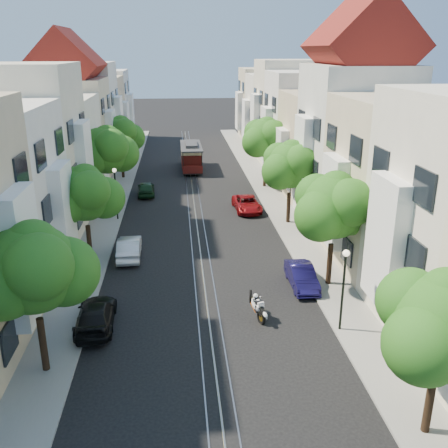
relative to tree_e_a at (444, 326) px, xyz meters
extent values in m
plane|color=black|center=(-7.26, 31.02, -4.40)|extent=(200.00, 200.00, 0.00)
cube|color=gray|center=(-0.01, 31.02, -4.34)|extent=(2.50, 80.00, 0.12)
cube|color=gray|center=(-14.51, 31.02, -4.34)|extent=(2.50, 80.00, 0.12)
cube|color=gray|center=(-7.81, 31.02, -4.39)|extent=(0.06, 80.00, 0.02)
cube|color=gray|center=(-7.26, 31.02, -4.39)|extent=(0.06, 80.00, 0.02)
cube|color=gray|center=(-6.71, 31.02, -4.39)|extent=(0.06, 80.00, 0.02)
cube|color=tan|center=(-7.26, 31.02, -4.40)|extent=(0.08, 80.00, 0.01)
cube|color=white|center=(0.94, 7.02, 0.22)|extent=(0.90, 3.04, 6.05)
cube|color=beige|center=(4.74, 15.02, 0.60)|extent=(7.00, 8.00, 10.00)
cube|color=white|center=(0.94, 15.02, -0.20)|extent=(0.90, 3.04, 5.50)
cube|color=silver|center=(4.74, 23.02, 1.60)|extent=(7.00, 8.00, 12.00)
cube|color=white|center=(0.94, 23.02, 0.64)|extent=(0.90, 3.04, 6.60)
cube|color=#C6B28C|center=(4.74, 31.02, 0.10)|extent=(7.00, 8.00, 9.00)
cube|color=white|center=(0.94, 31.02, -0.62)|extent=(0.90, 3.04, 4.95)
cube|color=white|center=(4.74, 39.02, 0.85)|extent=(7.00, 8.00, 10.50)
cube|color=white|center=(0.94, 39.02, 0.01)|extent=(0.90, 3.04, 5.78)
cube|color=beige|center=(4.74, 47.02, 1.35)|extent=(7.00, 8.00, 11.50)
cube|color=white|center=(0.94, 47.02, 0.43)|extent=(0.90, 3.04, 6.32)
cube|color=silver|center=(4.74, 55.02, 0.35)|extent=(7.00, 8.00, 9.50)
cube|color=white|center=(0.94, 55.02, -0.41)|extent=(0.90, 3.04, 5.23)
cube|color=beige|center=(4.74, 63.02, 0.60)|extent=(7.00, 8.00, 10.00)
cube|color=white|center=(0.94, 63.02, -0.20)|extent=(0.90, 3.04, 5.50)
cube|color=white|center=(-15.46, 7.02, 0.13)|extent=(0.90, 3.04, 5.93)
cube|color=white|center=(-15.46, 15.02, -0.28)|extent=(0.90, 3.04, 5.39)
cube|color=beige|center=(-19.26, 23.02, 1.48)|extent=(7.00, 8.00, 11.76)
cube|color=white|center=(-15.46, 23.02, 0.54)|extent=(0.90, 3.04, 6.47)
cube|color=silver|center=(-19.26, 31.02, 0.01)|extent=(7.00, 8.00, 8.82)
cube|color=white|center=(-15.46, 31.02, -0.69)|extent=(0.90, 3.04, 4.85)
cube|color=beige|center=(-19.26, 39.02, 0.75)|extent=(7.00, 8.00, 10.29)
cube|color=white|center=(-15.46, 39.02, -0.08)|extent=(0.90, 3.04, 5.66)
cube|color=silver|center=(-19.26, 47.02, 1.24)|extent=(7.00, 8.00, 11.27)
cube|color=white|center=(-15.46, 47.02, 0.34)|extent=(0.90, 3.04, 6.20)
cube|color=#C6B28C|center=(-19.26, 55.02, 0.26)|extent=(7.00, 8.00, 9.31)
cube|color=white|center=(-15.46, 55.02, -0.49)|extent=(0.90, 3.04, 5.12)
cube|color=white|center=(-19.26, 63.02, 0.50)|extent=(7.00, 8.00, 9.80)
cube|color=white|center=(-15.46, 63.02, -0.28)|extent=(0.90, 3.04, 5.39)
cylinder|color=black|center=(-0.06, 0.02, -3.14)|extent=(0.30, 0.30, 2.27)
sphere|color=#265515|center=(-0.06, 0.02, 0.08)|extent=(3.38, 3.38, 3.38)
sphere|color=#265515|center=(-1.01, -0.68, -0.22)|extent=(2.64, 2.64, 2.64)
sphere|color=#265515|center=(0.04, 0.12, 0.98)|extent=(2.03, 2.03, 2.03)
cylinder|color=black|center=(-0.06, 12.02, -3.05)|extent=(0.30, 0.30, 2.45)
sphere|color=#265515|center=(-0.06, 12.02, 0.41)|extent=(3.64, 3.64, 3.64)
sphere|color=#265515|center=(1.04, 12.52, 0.01)|extent=(2.91, 2.91, 2.91)
sphere|color=#265515|center=(-1.01, 11.32, 0.11)|extent=(2.84, 2.84, 2.84)
sphere|color=#265515|center=(0.04, 12.12, 1.31)|extent=(2.18, 2.18, 2.18)
cylinder|color=black|center=(-0.06, 23.02, -3.09)|extent=(0.30, 0.30, 2.38)
sphere|color=#265515|center=(-0.06, 23.02, 0.28)|extent=(3.54, 3.54, 3.54)
sphere|color=#265515|center=(1.04, 23.52, -0.12)|extent=(2.83, 2.83, 2.83)
sphere|color=#265515|center=(-1.01, 22.32, -0.02)|extent=(2.76, 2.76, 2.76)
sphere|color=#265515|center=(0.04, 23.12, 1.18)|extent=(2.12, 2.12, 2.12)
cylinder|color=black|center=(-0.06, 34.02, -3.02)|extent=(0.30, 0.30, 2.52)
sphere|color=#265515|center=(-0.06, 34.02, 0.55)|extent=(3.74, 3.74, 3.74)
sphere|color=#265515|center=(1.04, 34.52, 0.15)|extent=(3.00, 3.00, 3.00)
sphere|color=#265515|center=(-1.01, 33.32, 0.25)|extent=(2.92, 2.92, 2.92)
sphere|color=#265515|center=(0.04, 34.12, 1.45)|extent=(2.25, 2.25, 2.25)
cylinder|color=black|center=(-14.46, 5.02, -3.05)|extent=(0.30, 0.30, 2.45)
sphere|color=#265515|center=(-14.46, 5.02, 0.41)|extent=(3.64, 3.64, 3.64)
sphere|color=#265515|center=(-13.36, 5.52, 0.01)|extent=(2.91, 2.91, 2.91)
sphere|color=#265515|center=(-15.41, 4.32, 0.11)|extent=(2.84, 2.84, 2.84)
sphere|color=#265515|center=(-14.36, 5.12, 1.31)|extent=(2.18, 2.18, 2.18)
cylinder|color=black|center=(-14.46, 17.02, -3.14)|extent=(0.30, 0.30, 2.27)
sphere|color=#265515|center=(-14.46, 17.02, 0.08)|extent=(3.38, 3.38, 3.38)
sphere|color=#265515|center=(-13.36, 17.52, -0.32)|extent=(2.70, 2.70, 2.70)
sphere|color=#265515|center=(-15.41, 16.32, -0.22)|extent=(2.64, 2.64, 2.64)
sphere|color=#265515|center=(-14.36, 17.12, 0.98)|extent=(2.03, 2.03, 2.03)
cylinder|color=black|center=(-14.46, 28.02, -2.97)|extent=(0.30, 0.30, 2.62)
sphere|color=#265515|center=(-14.46, 28.02, 0.75)|extent=(3.90, 3.90, 3.90)
sphere|color=#265515|center=(-13.36, 28.52, 0.35)|extent=(3.12, 3.12, 3.12)
sphere|color=#265515|center=(-15.41, 27.32, 0.45)|extent=(3.04, 3.04, 3.04)
sphere|color=#265515|center=(-14.36, 28.12, 1.65)|extent=(2.34, 2.34, 2.34)
cylinder|color=black|center=(-14.46, 39.02, -3.09)|extent=(0.30, 0.30, 2.38)
sphere|color=#265515|center=(-14.46, 39.02, 0.28)|extent=(3.54, 3.54, 3.54)
sphere|color=#265515|center=(-13.36, 39.52, -0.12)|extent=(2.83, 2.83, 2.83)
sphere|color=#265515|center=(-15.41, 38.32, -0.02)|extent=(2.76, 2.76, 2.76)
sphere|color=#265515|center=(-14.36, 39.12, 1.18)|extent=(2.12, 2.12, 2.12)
cylinder|color=black|center=(-0.96, 7.02, -2.28)|extent=(0.12, 0.12, 4.00)
sphere|color=#FFF2CC|center=(-0.96, 7.02, -0.28)|extent=(0.32, 0.32, 0.32)
cylinder|color=black|center=(-13.56, 25.02, -2.28)|extent=(0.12, 0.12, 4.00)
sphere|color=#FFF2CC|center=(-13.56, 25.02, -0.28)|extent=(0.32, 0.32, 0.32)
torus|color=black|center=(-4.66, 8.11, -4.10)|extent=(0.37, 0.74, 0.73)
torus|color=black|center=(-5.05, 9.23, -3.47)|extent=(0.23, 0.72, 0.71)
ellipsoid|color=silver|center=(-4.84, 8.63, -3.62)|extent=(0.73, 1.08, 0.85)
ellipsoid|color=silver|center=(-4.76, 8.40, -3.43)|extent=(0.52, 0.63, 0.48)
cube|color=black|center=(-4.63, 8.02, -3.62)|extent=(0.36, 0.55, 0.35)
cube|color=silver|center=(-4.75, 8.37, -3.40)|extent=(0.48, 0.62, 0.25)
sphere|color=black|center=(-4.86, 8.67, -3.29)|extent=(0.26, 0.26, 0.26)
cube|color=black|center=(-7.07, 42.46, -3.98)|extent=(2.20, 7.40, 0.28)
cube|color=#4A0E0C|center=(-7.07, 42.46, -2.88)|extent=(2.26, 4.64, 2.21)
cube|color=beige|center=(-7.07, 42.46, -2.04)|extent=(2.31, 4.68, 0.55)
cube|color=#2D2D30|center=(-7.07, 42.46, -1.68)|extent=(2.38, 7.41, 0.17)
cube|color=#2D2D30|center=(-7.07, 42.46, -1.44)|extent=(1.33, 4.17, 0.32)
imported|color=#0F0B38|center=(-1.66, 11.98, -3.76)|extent=(1.36, 3.86, 1.27)
imported|color=maroon|center=(-2.86, 26.53, -3.78)|extent=(2.30, 4.56, 1.24)
imported|color=black|center=(-12.86, 8.53, -3.75)|extent=(1.96, 4.50, 1.29)
imported|color=silver|center=(-11.96, 17.27, -3.71)|extent=(1.57, 4.19, 1.37)
imported|color=black|center=(-11.66, 32.18, -3.73)|extent=(1.77, 3.98, 1.33)
camera|label=1|loc=(-8.58, -13.66, 8.63)|focal=40.00mm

